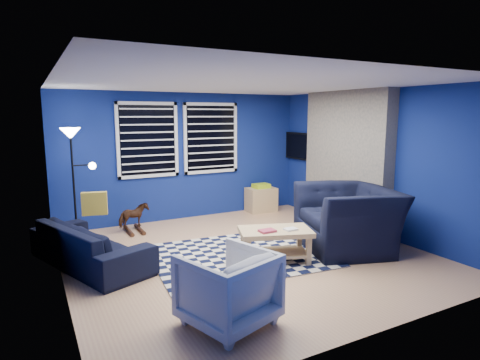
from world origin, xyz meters
The scene contains 18 objects.
floor centered at (0.00, 0.00, 0.00)m, with size 5.00×5.00×0.00m, color tan.
ceiling centered at (0.00, 0.00, 2.50)m, with size 5.00×5.00×0.00m, color white.
wall_back centered at (0.00, 2.50, 1.25)m, with size 5.00×5.00×0.00m, color navy.
wall_left centered at (-2.50, 0.00, 1.25)m, with size 5.00×5.00×0.00m, color navy.
wall_right centered at (2.50, 0.00, 1.25)m, with size 5.00×5.00×0.00m, color navy.
fireplace centered at (2.36, 0.50, 1.20)m, with size 0.65×2.00×2.50m.
window_left centered at (-0.75, 2.46, 1.60)m, with size 1.17×0.06×1.42m.
window_right centered at (0.55, 2.46, 1.60)m, with size 1.17×0.06×1.42m.
tv centered at (2.45, 2.00, 1.40)m, with size 0.07×1.00×0.58m.
rug centered at (-0.11, 0.01, 0.01)m, with size 2.50×2.00×0.02m, color black.
sofa centered at (-2.10, 0.66, 0.30)m, with size 0.80×2.05×0.60m, color black.
armchair_big centered at (1.54, -0.47, 0.48)m, with size 1.29×1.48×0.96m, color black.
armchair_bent centered at (-1.13, -1.66, 0.38)m, with size 0.80×0.82×0.75m, color gray.
rocking_horse centered at (-1.19, 1.99, 0.29)m, with size 0.52×0.24×0.44m, color #442116.
coffee_table centered at (0.22, -0.45, 0.34)m, with size 1.14×0.88×0.50m.
cabinet centered at (1.62, 2.25, 0.27)m, with size 0.63×0.44×0.60m.
floor_lamp centered at (-2.13, 1.84, 1.53)m, with size 0.51×0.31×1.87m.
throw_pillow centered at (-1.95, 1.12, 0.77)m, with size 0.36×0.11×0.34m, color gold.
Camera 1 is at (-2.78, -5.01, 2.07)m, focal length 30.00 mm.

